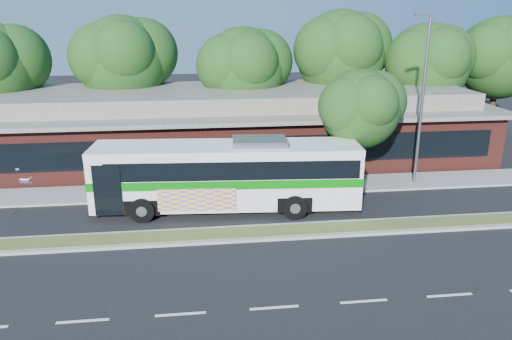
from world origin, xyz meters
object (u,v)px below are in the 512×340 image
object	(u,v)px
transit_bus	(228,171)
sidewalk_tree	(365,107)
lamp_post	(422,96)
sedan	(58,170)

from	to	relation	value
transit_bus	sidewalk_tree	size ratio (longest dim) A/B	1.96
lamp_post	transit_bus	size ratio (longest dim) A/B	0.72
lamp_post	sidewalk_tree	xyz separation A→B (m)	(-3.27, -0.60, -0.38)
sedan	sidewalk_tree	distance (m)	17.31
transit_bus	sidewalk_tree	world-z (taller)	sidewalk_tree
sedan	lamp_post	bearing A→B (deg)	-116.46
transit_bus	sedan	world-z (taller)	transit_bus
sedan	sidewalk_tree	bearing A→B (deg)	-120.27
lamp_post	sedan	xyz separation A→B (m)	(-19.70, 3.21, -4.29)
lamp_post	sedan	bearing A→B (deg)	170.75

